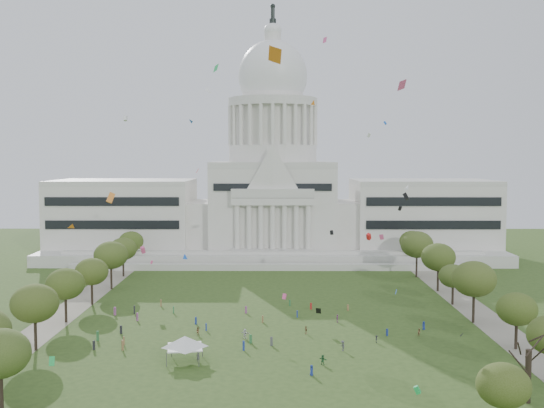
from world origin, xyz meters
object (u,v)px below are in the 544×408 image
(big_bare_tree, at_px, (529,345))
(event_tent, at_px, (185,341))
(person_0, at_px, (424,326))
(capitol, at_px, (273,195))

(big_bare_tree, distance_m, event_tent, 56.64)
(person_0, bearing_deg, capitol, 173.02)
(big_bare_tree, bearing_deg, event_tent, 160.62)
(capitol, relative_size, person_0, 91.69)
(big_bare_tree, distance_m, person_0, 40.95)
(event_tent, bearing_deg, person_0, 24.00)
(big_bare_tree, bearing_deg, person_0, 98.55)
(big_bare_tree, xyz_separation_m, person_0, (-5.98, 39.75, -7.80))
(capitol, relative_size, event_tent, 16.63)
(big_bare_tree, relative_size, person_0, 7.34)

